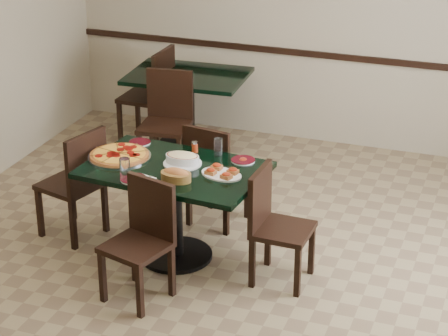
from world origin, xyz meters
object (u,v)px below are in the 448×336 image
(main_table, at_px, (175,190))
(chair_right, at_px, (273,220))
(chair_left, at_px, (78,179))
(bread_basket, at_px, (176,175))
(bruschetta_platter, at_px, (221,172))
(chair_far, at_px, (213,170))
(pepperoni_pizza, at_px, (119,155))
(back_chair_near, at_px, (167,115))
(back_chair_left, at_px, (154,91))
(back_table, at_px, (188,96))
(lasagna_casserole, at_px, (182,159))
(chair_near, at_px, (143,234))

(main_table, distance_m, chair_right, 0.79)
(chair_right, relative_size, chair_left, 0.94)
(bread_basket, relative_size, bruschetta_platter, 0.65)
(chair_far, distance_m, pepperoni_pizza, 0.82)
(pepperoni_pizza, relative_size, bruschetta_platter, 1.31)
(pepperoni_pizza, bearing_deg, back_chair_near, 99.95)
(back_chair_near, xyz_separation_m, bruschetta_platter, (1.10, -1.55, 0.25))
(main_table, distance_m, bread_basket, 0.32)
(back_chair_left, xyz_separation_m, bread_basket, (1.21, -2.28, 0.24))
(back_table, xyz_separation_m, bruschetta_platter, (1.13, -2.12, 0.25))
(chair_left, distance_m, lasagna_casserole, 0.92)
(chair_right, xyz_separation_m, bread_basket, (-0.68, -0.16, 0.31))
(main_table, distance_m, back_table, 2.24)
(chair_left, relative_size, bruschetta_platter, 2.48)
(pepperoni_pizza, xyz_separation_m, bread_basket, (0.57, -0.24, 0.02))
(chair_near, relative_size, pepperoni_pizza, 1.80)
(main_table, distance_m, chair_far, 0.60)
(back_chair_near, xyz_separation_m, pepperoni_pizza, (0.26, -1.50, 0.24))
(back_table, distance_m, chair_far, 1.73)
(chair_right, height_order, chair_left, chair_left)
(chair_far, height_order, lasagna_casserole, chair_far)
(chair_right, bearing_deg, back_chair_near, 45.63)
(bread_basket, bearing_deg, back_chair_left, 121.30)
(bruschetta_platter, bearing_deg, bread_basket, -129.60)
(chair_right, distance_m, bruschetta_platter, 0.50)
(bread_basket, bearing_deg, chair_left, 168.79)
(chair_near, height_order, pepperoni_pizza, chair_near)
(main_table, xyz_separation_m, back_chair_near, (-0.73, 1.54, -0.04))
(back_chair_near, bearing_deg, chair_right, -53.31)
(pepperoni_pizza, bearing_deg, bruschetta_platter, -3.46)
(chair_left, relative_size, back_chair_near, 0.97)
(lasagna_casserole, xyz_separation_m, bread_basket, (0.07, -0.28, -0.01))
(back_table, relative_size, back_chair_near, 1.25)
(chair_far, bearing_deg, pepperoni_pizza, 55.24)
(chair_left, bearing_deg, pepperoni_pizza, 104.34)
(chair_left, distance_m, bread_basket, 1.01)
(back_table, distance_m, bruschetta_platter, 2.41)
(chair_left, distance_m, back_chair_left, 2.05)
(main_table, bearing_deg, chair_far, 86.48)
(pepperoni_pizza, distance_m, lasagna_casserole, 0.50)
(bread_basket, height_order, bruschetta_platter, bread_basket)
(pepperoni_pizza, bearing_deg, chair_near, -52.28)
(chair_far, xyz_separation_m, chair_right, (0.70, -0.64, -0.02))
(back_chair_near, xyz_separation_m, back_chair_left, (-0.38, 0.54, 0.02))
(back_chair_left, xyz_separation_m, bruschetta_platter, (1.48, -2.09, 0.23))
(back_table, bearing_deg, chair_far, -64.45)
(back_table, bearing_deg, back_chair_near, -90.84)
(back_table, relative_size, pepperoni_pizza, 2.44)
(main_table, xyz_separation_m, chair_far, (0.08, 0.59, -0.08))
(back_chair_left, bearing_deg, lasagna_casserole, 31.14)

